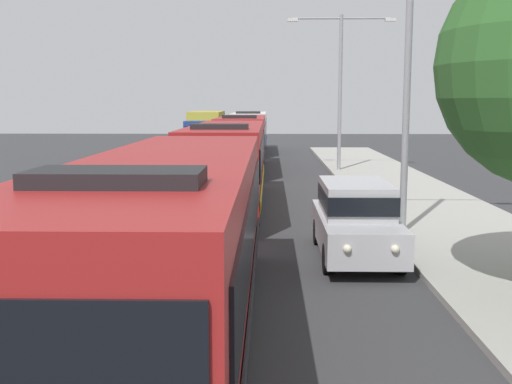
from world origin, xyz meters
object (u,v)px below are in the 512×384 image
at_px(bus_second_in_line, 228,162).
at_px(streetlamp_mid, 408,44).
at_px(streetlamp_far, 340,76).
at_px(box_truck_oncoming, 206,131).
at_px(bus_fourth_in_line, 250,130).
at_px(white_suv, 355,217).
at_px(bus_middle, 243,141).
at_px(bus_lead, 172,242).

height_order(bus_second_in_line, streetlamp_mid, streetlamp_mid).
relative_size(bus_second_in_line, streetlamp_far, 1.36).
bearing_deg(streetlamp_mid, box_truck_oncoming, 106.25).
distance_m(bus_fourth_in_line, white_suv, 33.44).
bearing_deg(bus_middle, bus_fourth_in_line, 90.00).
distance_m(bus_middle, streetlamp_mid, 19.04).
height_order(bus_lead, white_suv, bus_lead).
bearing_deg(bus_middle, white_suv, -79.67).
xyz_separation_m(bus_lead, white_suv, (3.70, 5.82, -0.66)).
relative_size(bus_second_in_line, bus_middle, 0.99).
relative_size(streetlamp_mid, streetlamp_far, 1.05).
bearing_deg(streetlamp_far, white_suv, -95.00).
distance_m(bus_second_in_line, white_suv, 8.28).
distance_m(bus_second_in_line, streetlamp_mid, 8.25).
distance_m(bus_fourth_in_line, streetlamp_mid, 31.50).
bearing_deg(box_truck_oncoming, bus_middle, -74.60).
xyz_separation_m(bus_lead, box_truck_oncoming, (-3.30, 38.10, 0.02)).
xyz_separation_m(bus_second_in_line, streetlamp_far, (5.40, 12.04, 3.59)).
distance_m(box_truck_oncoming, streetlamp_mid, 31.32).
relative_size(white_suv, streetlamp_mid, 0.56).
xyz_separation_m(bus_fourth_in_line, white_suv, (3.70, -33.23, -0.66)).
xyz_separation_m(white_suv, box_truck_oncoming, (-7.00, 32.27, 0.68)).
height_order(bus_fourth_in_line, streetlamp_far, streetlamp_far).
xyz_separation_m(bus_second_in_line, box_truck_oncoming, (-3.30, 24.89, 0.02)).
distance_m(white_suv, streetlamp_mid, 5.34).
height_order(bus_second_in_line, box_truck_oncoming, bus_second_in_line).
relative_size(bus_middle, box_truck_oncoming, 1.40).
relative_size(bus_lead, bus_fourth_in_line, 1.02).
xyz_separation_m(bus_second_in_line, bus_fourth_in_line, (-0.00, 25.85, -0.00)).
bearing_deg(white_suv, bus_lead, -122.41).
bearing_deg(bus_fourth_in_line, white_suv, -83.65).
relative_size(bus_second_in_line, box_truck_oncoming, 1.38).
relative_size(box_truck_oncoming, streetlamp_mid, 0.93).
height_order(bus_middle, streetlamp_far, streetlamp_far).
distance_m(bus_lead, box_truck_oncoming, 38.24).
height_order(box_truck_oncoming, streetlamp_mid, streetlamp_mid).
xyz_separation_m(bus_middle, box_truck_oncoming, (-3.30, 11.99, 0.02)).
bearing_deg(bus_lead, streetlamp_far, 77.93).
bearing_deg(bus_middle, streetlamp_far, -9.03).
bearing_deg(bus_middle, box_truck_oncoming, 105.40).
height_order(bus_middle, box_truck_oncoming, bus_middle).
distance_m(box_truck_oncoming, streetlamp_far, 15.92).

